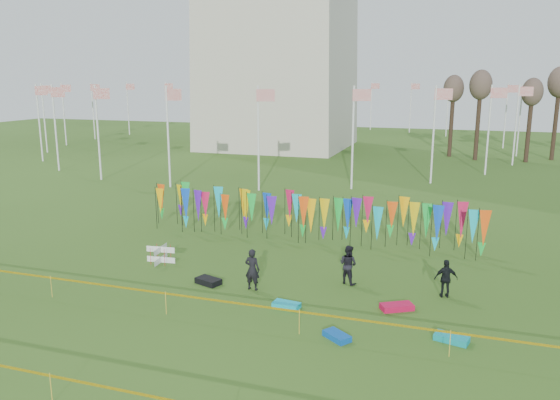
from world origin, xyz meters
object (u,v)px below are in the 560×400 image
(person_right, at_px, (446,279))
(kite_bag_blue, at_px, (337,336))
(box_kite, at_px, (161,255))
(kite_bag_black, at_px, (208,281))
(kite_bag_teal, at_px, (452,338))
(kite_bag_red, at_px, (397,307))
(kite_bag_turquoise, at_px, (286,305))
(person_left, at_px, (252,269))
(person_mid, at_px, (348,264))

(person_right, relative_size, kite_bag_blue, 1.62)
(box_kite, height_order, kite_bag_black, box_kite)
(kite_bag_black, relative_size, kite_bag_teal, 0.97)
(box_kite, height_order, kite_bag_red, box_kite)
(kite_bag_red, relative_size, kite_bag_teal, 1.11)
(kite_bag_red, distance_m, kite_bag_teal, 2.85)
(person_right, relative_size, kite_bag_turquoise, 1.52)
(person_left, distance_m, kite_bag_turquoise, 2.41)
(kite_bag_teal, bearing_deg, person_left, 164.63)
(kite_bag_blue, bearing_deg, box_kite, 152.57)
(person_mid, xyz_separation_m, kite_bag_blue, (0.67, -5.13, -0.74))
(kite_bag_turquoise, distance_m, kite_bag_blue, 3.05)
(person_right, distance_m, kite_bag_red, 2.58)
(box_kite, height_order, person_left, person_left)
(person_left, distance_m, kite_bag_blue, 5.39)
(box_kite, bearing_deg, person_right, -0.45)
(kite_bag_black, distance_m, kite_bag_teal, 10.16)
(person_right, distance_m, kite_bag_teal, 3.93)
(person_left, height_order, kite_bag_teal, person_left)
(kite_bag_turquoise, distance_m, kite_bag_red, 4.17)
(box_kite, bearing_deg, kite_bag_blue, -27.43)
(kite_bag_blue, bearing_deg, kite_bag_teal, 15.68)
(box_kite, height_order, person_right, person_right)
(person_right, xyz_separation_m, kite_bag_black, (-9.59, -1.67, -0.65))
(kite_bag_red, bearing_deg, person_left, 178.40)
(person_mid, height_order, kite_bag_blue, person_mid)
(box_kite, distance_m, person_right, 12.91)
(box_kite, height_order, kite_bag_teal, box_kite)
(person_mid, distance_m, kite_bag_turquoise, 3.73)
(kite_bag_red, bearing_deg, kite_bag_turquoise, -164.27)
(person_left, relative_size, person_mid, 1.04)
(kite_bag_blue, height_order, kite_bag_black, kite_bag_black)
(kite_bag_blue, bearing_deg, kite_bag_red, 61.72)
(kite_bag_turquoise, bearing_deg, person_mid, 62.06)
(box_kite, xyz_separation_m, kite_bag_red, (11.23, -1.94, -0.29))
(kite_bag_blue, bearing_deg, kite_bag_black, 152.90)
(kite_bag_turquoise, distance_m, kite_bag_black, 4.11)
(person_right, bearing_deg, box_kite, -15.21)
(kite_bag_turquoise, height_order, kite_bag_red, kite_bag_red)
(kite_bag_turquoise, bearing_deg, kite_bag_black, 161.47)
(box_kite, distance_m, kite_bag_teal, 13.82)
(box_kite, distance_m, person_left, 5.64)
(kite_bag_blue, bearing_deg, person_left, 143.11)
(person_mid, height_order, kite_bag_teal, person_mid)
(kite_bag_blue, relative_size, kite_bag_black, 0.90)
(box_kite, xyz_separation_m, kite_bag_turquoise, (7.21, -3.07, -0.30))
(box_kite, relative_size, kite_bag_blue, 0.84)
(person_mid, height_order, person_right, person_mid)
(person_mid, distance_m, person_right, 3.99)
(person_mid, height_order, kite_bag_red, person_mid)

